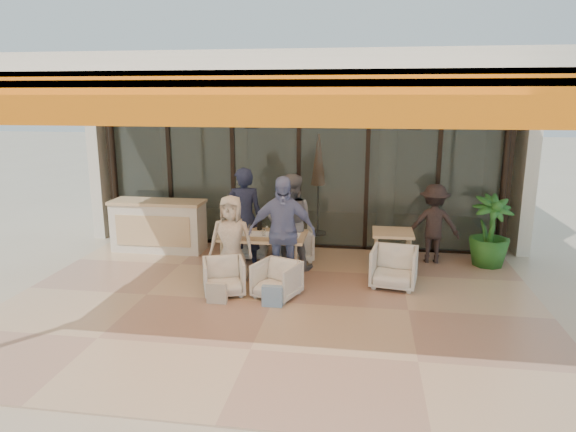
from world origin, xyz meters
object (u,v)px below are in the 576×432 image
object	(u,v)px
chair_far_left	(251,242)
side_table	(393,237)
dining_table	(262,237)
diner_cream	(231,240)
chair_near_left	(224,275)
diner_navy	(244,218)
potted_palm	(490,232)
diner_grey	(290,222)
host_counter	(159,226)
chair_far_right	(294,242)
diner_periwinkle	(282,232)
chair_near_right	(277,278)
side_chair	(394,266)
standing_woman	(433,224)

from	to	relation	value
chair_far_left	side_table	distance (m)	2.69
dining_table	chair_far_left	distance (m)	1.09
dining_table	diner_cream	size ratio (longest dim) A/B	1.01
chair_near_left	side_table	size ratio (longest dim) A/B	0.85
diner_navy	potted_palm	bearing A→B (deg)	174.34
diner_grey	side_table	size ratio (longest dim) A/B	2.32
diner_navy	diner_cream	distance (m)	0.92
host_counter	diner_navy	bearing A→B (deg)	-18.87
chair_far_left	diner_cream	xyz separation A→B (m)	(0.00, -1.40, 0.42)
chair_far_right	diner_cream	world-z (taller)	diner_cream
chair_near_left	diner_periwinkle	bearing A→B (deg)	10.49
chair_far_right	chair_near_right	bearing A→B (deg)	75.74
diner_cream	dining_table	bearing A→B (deg)	46.46
side_chair	diner_cream	bearing A→B (deg)	-165.97
potted_palm	standing_woman	bearing A→B (deg)	176.12
chair_far_right	diner_cream	distance (m)	1.68
diner_periwinkle	standing_woman	distance (m)	3.04
standing_woman	chair_near_right	bearing A→B (deg)	39.78
diner_grey	side_table	world-z (taller)	diner_grey
side_chair	potted_palm	distance (m)	2.21
side_table	standing_woman	size ratio (longest dim) A/B	0.50
chair_near_left	diner_cream	distance (m)	0.66
side_table	diner_periwinkle	bearing A→B (deg)	-151.25
chair_far_left	side_chair	size ratio (longest dim) A/B	0.88
chair_far_left	chair_far_right	xyz separation A→B (m)	(0.84, 0.00, 0.03)
host_counter	side_chair	distance (m)	4.73
diner_cream	diner_grey	bearing A→B (deg)	45.69
host_counter	side_table	size ratio (longest dim) A/B	2.48
chair_far_left	potted_palm	world-z (taller)	potted_palm
side_table	potted_palm	xyz separation A→B (m)	(1.75, 0.57, 0.02)
dining_table	diner_grey	xyz separation A→B (m)	(0.43, 0.44, 0.18)
potted_palm	diner_navy	bearing A→B (deg)	-171.52
host_counter	standing_woman	size ratio (longest dim) A/B	1.24
host_counter	side_table	world-z (taller)	host_counter
side_table	chair_far_right	bearing A→B (deg)	167.12
chair_near_right	potted_palm	distance (m)	4.12
chair_far_right	side_table	bearing A→B (deg)	152.85
dining_table	potted_palm	distance (m)	4.13
chair_near_left	standing_woman	distance (m)	4.03
chair_far_left	standing_woman	bearing A→B (deg)	177.90
chair_far_right	diner_navy	xyz separation A→B (m)	(-0.84, -0.50, 0.56)
dining_table	diner_grey	distance (m)	0.64
chair_far_left	diner_navy	world-z (taller)	diner_navy
chair_far_left	potted_palm	bearing A→B (deg)	176.18
chair_far_right	diner_periwinkle	bearing A→B (deg)	75.74
chair_near_left	diner_navy	distance (m)	1.52
chair_near_right	diner_navy	bearing A→B (deg)	141.94
dining_table	chair_far_left	xyz separation A→B (m)	(-0.41, 0.94, -0.36)
chair_near_left	diner_periwinkle	world-z (taller)	diner_periwinkle
host_counter	chair_far_right	size ratio (longest dim) A/B	2.62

